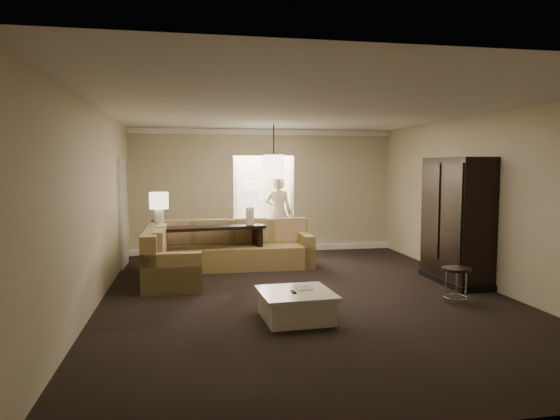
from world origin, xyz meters
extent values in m
plane|color=black|center=(0.00, 0.00, 0.00)|extent=(8.00, 8.00, 0.00)
cube|color=#BFB090|center=(0.00, 4.00, 1.40)|extent=(6.00, 0.04, 2.80)
cube|color=#BFB090|center=(0.00, -4.00, 1.40)|extent=(6.00, 0.04, 2.80)
cube|color=#BFB090|center=(-3.00, 0.00, 1.40)|extent=(0.04, 8.00, 2.80)
cube|color=#BFB090|center=(3.00, 0.00, 1.40)|extent=(0.04, 8.00, 2.80)
cube|color=white|center=(0.00, 0.00, 2.80)|extent=(6.00, 8.00, 0.02)
cube|color=white|center=(0.00, 3.95, 2.73)|extent=(6.00, 0.10, 0.12)
cube|color=white|center=(0.00, 3.95, 0.06)|extent=(6.00, 0.10, 0.12)
cube|color=silver|center=(-2.97, 2.80, 1.05)|extent=(0.05, 0.90, 2.10)
cube|color=silver|center=(0.00, 5.00, 0.00)|extent=(1.40, 2.00, 0.01)
cube|color=beige|center=(-0.70, 5.00, 1.40)|extent=(0.04, 2.00, 2.80)
cube|color=beige|center=(0.70, 5.00, 1.40)|extent=(0.04, 2.00, 2.80)
cube|color=beige|center=(0.00, 6.00, 1.40)|extent=(1.40, 0.04, 2.80)
cube|color=silver|center=(0.00, 5.97, 1.05)|extent=(0.90, 0.05, 2.10)
cube|color=brown|center=(-0.90, 2.20, 0.22)|extent=(3.09, 0.95, 0.43)
cube|color=brown|center=(-1.99, 1.03, 0.22)|extent=(0.94, 1.44, 0.43)
cube|color=brown|center=(-0.90, 2.54, 0.67)|extent=(3.08, 0.27, 0.47)
cube|color=brown|center=(-2.32, 1.55, 0.67)|extent=(0.27, 2.46, 0.47)
cube|color=brown|center=(0.54, 2.19, 0.32)|extent=(0.21, 0.93, 0.64)
cube|color=brown|center=(-1.99, 0.41, 0.32)|extent=(0.93, 0.21, 0.64)
cube|color=#977050|center=(-2.02, 2.50, 0.69)|extent=(0.64, 0.17, 0.47)
cube|color=#977050|center=(-1.25, 2.49, 0.69)|extent=(0.64, 0.17, 0.47)
cube|color=#977050|center=(-0.49, 2.48, 0.69)|extent=(0.64, 0.17, 0.47)
cube|color=#977050|center=(0.28, 2.48, 0.69)|extent=(0.64, 0.17, 0.47)
cube|color=#977050|center=(-2.20, 1.65, 0.69)|extent=(0.17, 0.62, 0.47)
cube|color=#977050|center=(-2.20, 0.93, 0.69)|extent=(0.17, 0.62, 0.47)
cube|color=silver|center=(-0.39, -1.20, 0.16)|extent=(0.87, 0.87, 0.31)
cube|color=silver|center=(-0.39, -1.20, 0.34)|extent=(0.97, 0.97, 0.05)
cube|color=black|center=(-0.43, -1.25, 0.38)|extent=(0.05, 0.15, 0.02)
cube|color=beige|center=(-0.26, -1.06, 0.37)|extent=(0.22, 0.29, 0.01)
cube|color=black|center=(-1.40, 2.00, 0.82)|extent=(2.24, 0.82, 0.06)
cube|color=black|center=(-2.39, 1.85, 0.40)|extent=(0.15, 0.46, 0.80)
cube|color=black|center=(-0.41, 2.15, 0.40)|extent=(0.15, 0.46, 0.80)
cube|color=black|center=(-1.40, 2.00, 0.12)|extent=(2.14, 0.75, 0.04)
cube|color=black|center=(2.70, 0.31, 1.05)|extent=(0.58, 1.40, 2.10)
cube|color=black|center=(2.40, -0.04, 1.20)|extent=(0.03, 0.62, 1.60)
cube|color=black|center=(2.40, 0.66, 1.20)|extent=(0.03, 0.62, 1.60)
cube|color=black|center=(2.70, 0.31, 0.05)|extent=(0.62, 1.46, 0.10)
cylinder|color=black|center=(2.02, -0.88, 0.50)|extent=(0.41, 0.41, 0.04)
torus|color=silver|center=(2.02, -0.88, 0.09)|extent=(0.34, 0.34, 0.02)
cylinder|color=silver|center=(2.18, -0.88, 0.24)|extent=(0.02, 0.02, 0.49)
cylinder|color=silver|center=(1.94, -0.75, 0.24)|extent=(0.02, 0.02, 0.49)
cylinder|color=silver|center=(1.95, -1.02, 0.24)|extent=(0.02, 0.02, 0.49)
cylinder|color=silver|center=(-2.24, 1.87, 1.02)|extent=(0.16, 0.16, 0.35)
cylinder|color=beige|center=(-2.24, 1.87, 1.35)|extent=(0.34, 0.34, 0.30)
cylinder|color=silver|center=(-0.56, 2.13, 1.02)|extent=(0.16, 0.16, 0.35)
cylinder|color=beige|center=(-0.56, 2.13, 1.35)|extent=(0.34, 0.34, 0.30)
cylinder|color=black|center=(0.00, 2.70, 2.50)|extent=(0.02, 0.02, 0.60)
cube|color=beige|center=(0.00, 2.70, 1.95)|extent=(0.38, 0.38, 0.48)
imported|color=beige|center=(0.41, 4.43, 0.95)|extent=(0.81, 0.68, 1.91)
camera|label=1|loc=(-1.73, -7.30, 1.96)|focal=32.00mm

